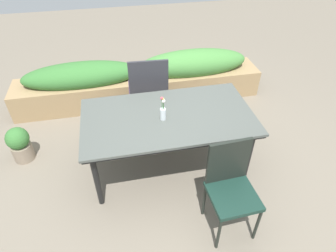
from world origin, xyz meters
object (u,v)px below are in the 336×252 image
at_px(chair_far_side, 148,88).
at_px(planter_box, 141,80).
at_px(flower_vase, 163,112).
at_px(chair_near_right, 231,184).
at_px(dining_table, 168,120).
at_px(potted_plant, 20,144).

bearing_deg(chair_far_side, planter_box, 95.73).
bearing_deg(chair_far_side, flower_vase, -84.73).
xyz_separation_m(chair_near_right, planter_box, (-0.50, 2.24, -0.18)).
bearing_deg(dining_table, chair_far_side, 96.23).
relative_size(dining_table, flower_vase, 6.42).
distance_m(dining_table, chair_near_right, 0.91).
distance_m(chair_near_right, potted_plant, 2.41).
height_order(chair_far_side, planter_box, chair_far_side).
bearing_deg(planter_box, flower_vase, -87.92).
height_order(chair_near_right, flower_vase, flower_vase).
xyz_separation_m(chair_near_right, flower_vase, (-0.45, 0.77, 0.29)).
height_order(dining_table, chair_near_right, chair_near_right).
distance_m(flower_vase, planter_box, 1.55).
distance_m(dining_table, potted_plant, 1.76).
distance_m(chair_far_side, flower_vase, 0.88).
bearing_deg(flower_vase, potted_plant, 162.70).
bearing_deg(chair_near_right, flower_vase, -62.59).
relative_size(chair_near_right, flower_vase, 3.37).
height_order(dining_table, planter_box, same).
xyz_separation_m(dining_table, flower_vase, (-0.06, -0.05, 0.15)).
relative_size(chair_near_right, planter_box, 0.26).
distance_m(chair_near_right, flower_vase, 0.93).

